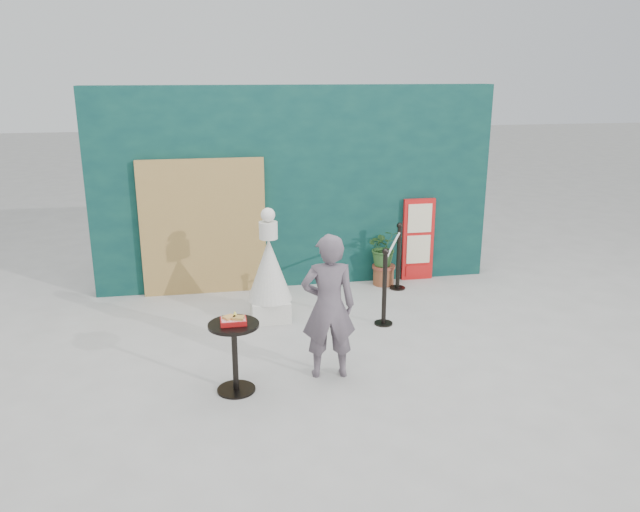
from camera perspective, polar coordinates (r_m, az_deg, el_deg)
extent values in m
plane|color=#ADAAA5|center=(6.96, 1.86, -10.72)|extent=(60.00, 60.00, 0.00)
cube|color=#0A2E2E|center=(9.44, -2.21, 6.25)|extent=(6.00, 0.30, 3.00)
cube|color=tan|center=(9.24, -10.60, 2.57)|extent=(1.80, 0.08, 2.00)
imported|color=#60525D|center=(6.62, 0.78, -4.64)|extent=(0.61, 0.43, 1.59)
cube|color=red|center=(9.90, 8.95, 1.50)|extent=(0.50, 0.06, 1.30)
cube|color=beige|center=(9.79, 9.11, 3.43)|extent=(0.38, 0.02, 0.45)
cube|color=beige|center=(9.91, 8.98, 0.61)|extent=(0.38, 0.02, 0.45)
cube|color=red|center=(10.01, 8.89, -1.31)|extent=(0.38, 0.02, 0.18)
cube|color=silver|center=(8.38, -4.58, -4.83)|extent=(0.51, 0.51, 0.28)
cone|color=silver|center=(8.20, -4.66, -1.22)|extent=(0.59, 0.59, 0.83)
cylinder|color=silver|center=(8.05, -4.75, 2.36)|extent=(0.24, 0.24, 0.22)
sphere|color=white|center=(8.01, -4.79, 3.77)|extent=(0.18, 0.18, 0.18)
cylinder|color=black|center=(6.69, -7.66, -12.00)|extent=(0.40, 0.40, 0.02)
cylinder|color=black|center=(6.53, -7.78, -9.30)|extent=(0.06, 0.06, 0.72)
cylinder|color=black|center=(6.38, -7.91, -6.26)|extent=(0.52, 0.52, 0.03)
cube|color=#AA1213|center=(6.36, -7.92, -5.93)|extent=(0.26, 0.19, 0.05)
cube|color=red|center=(6.35, -7.93, -5.70)|extent=(0.24, 0.17, 0.00)
cube|color=#E2B052|center=(6.35, -8.30, -5.56)|extent=(0.15, 0.14, 0.02)
cube|color=gold|center=(6.33, -7.47, -5.62)|extent=(0.13, 0.13, 0.02)
cone|color=#F7EA41|center=(6.38, -7.79, -5.25)|extent=(0.06, 0.06, 0.06)
cylinder|color=brown|center=(9.72, 5.82, -1.85)|extent=(0.32, 0.32, 0.27)
cylinder|color=brown|center=(9.67, 5.84, -0.98)|extent=(0.35, 0.35, 0.04)
imported|color=#2B5323|center=(9.58, 5.90, 0.82)|extent=(0.53, 0.46, 0.59)
cylinder|color=black|center=(8.27, 5.81, -6.13)|extent=(0.24, 0.24, 0.02)
cylinder|color=black|center=(8.10, 5.91, -3.07)|extent=(0.06, 0.06, 0.96)
sphere|color=black|center=(7.95, 6.02, 0.40)|extent=(0.09, 0.09, 0.09)
cylinder|color=black|center=(9.60, 7.08, -2.91)|extent=(0.24, 0.24, 0.02)
cylinder|color=black|center=(9.45, 7.18, -0.22)|extent=(0.06, 0.06, 0.96)
sphere|color=black|center=(9.32, 7.29, 2.78)|extent=(0.09, 0.09, 0.09)
cylinder|color=silver|center=(8.66, 6.68, 0.98)|extent=(0.63, 1.31, 0.03)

